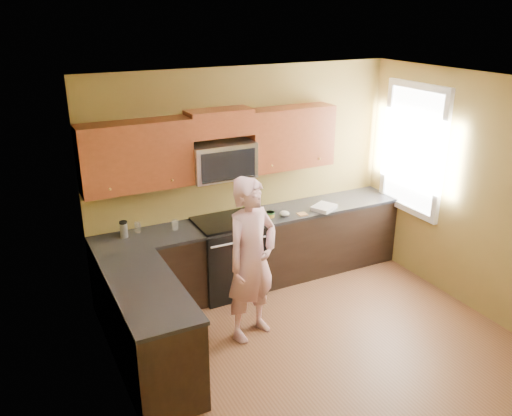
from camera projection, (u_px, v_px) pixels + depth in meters
floor at (330, 354)px, 5.40m from camera, size 4.00×4.00×0.00m
ceiling at (347, 88)px, 4.43m from camera, size 4.00×4.00×0.00m
wall_back at (245, 176)px, 6.58m from camera, size 4.00×0.00×4.00m
wall_left at (124, 281)px, 4.07m from camera, size 0.00×4.00×4.00m
wall_right at (489, 201)px, 5.75m from camera, size 0.00×4.00×4.00m
cabinet_back_run at (256, 251)px, 6.65m from camera, size 4.00×0.60×0.88m
cabinet_left_run at (149, 331)px, 5.02m from camera, size 0.60×1.60×0.88m
countertop_back at (256, 218)px, 6.48m from camera, size 4.00×0.62×0.04m
countertop_left at (146, 288)px, 4.86m from camera, size 0.62×1.60×0.04m
stove at (228, 256)px, 6.45m from camera, size 0.76×0.65×0.95m
microwave at (222, 177)px, 6.21m from camera, size 0.76×0.40×0.42m
upper_cab_left at (139, 189)px, 5.82m from camera, size 1.22×0.33×0.75m
upper_cab_right at (289, 167)px, 6.63m from camera, size 1.12×0.33×0.75m
upper_cab_over_mw at (219, 122)px, 6.00m from camera, size 0.76×0.33×0.30m
window at (413, 150)px, 6.64m from camera, size 0.06×1.06×1.66m
woman at (252, 260)px, 5.43m from camera, size 0.75×0.61×1.78m
frying_pan at (242, 226)px, 6.11m from camera, size 0.33×0.46×0.05m
butter_tub at (270, 217)px, 6.46m from camera, size 0.14×0.14×0.08m
toast_slice at (302, 214)px, 6.52m from camera, size 0.11×0.11×0.01m
napkin_a at (245, 219)px, 6.31m from camera, size 0.14×0.14×0.06m
napkin_b at (284, 214)px, 6.47m from camera, size 0.12×0.13×0.07m
dish_towel at (324, 207)px, 6.69m from camera, size 0.38×0.35×0.05m
travel_mug at (125, 237)px, 5.89m from camera, size 0.10×0.10×0.19m
glass_a at (138, 227)px, 6.00m from camera, size 0.07×0.07×0.12m
glass_c at (175, 225)px, 6.07m from camera, size 0.08×0.08×0.12m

